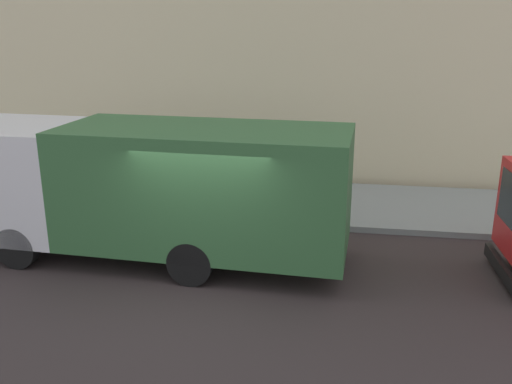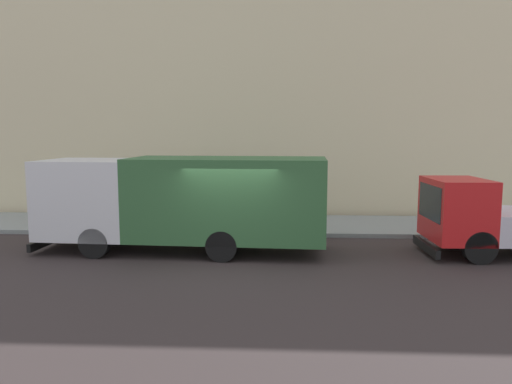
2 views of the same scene
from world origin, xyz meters
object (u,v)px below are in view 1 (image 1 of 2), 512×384
at_px(pedestrian_walking, 156,175).
at_px(traffic_cone_orange, 2,190).
at_px(large_utility_truck, 143,184).
at_px(street_sign_post, 188,159).

xyz_separation_m(pedestrian_walking, traffic_cone_orange, (-0.05, 4.18, -0.57)).
height_order(pedestrian_walking, traffic_cone_orange, pedestrian_walking).
bearing_deg(large_utility_truck, traffic_cone_orange, 65.45).
xyz_separation_m(large_utility_truck, traffic_cone_orange, (2.50, 4.82, -1.10)).
distance_m(large_utility_truck, traffic_cone_orange, 5.54).
bearing_deg(traffic_cone_orange, pedestrian_walking, -89.27).
xyz_separation_m(large_utility_truck, street_sign_post, (2.46, -0.22, -0.07)).
height_order(large_utility_truck, pedestrian_walking, large_utility_truck).
relative_size(pedestrian_walking, street_sign_post, 0.74).
bearing_deg(street_sign_post, large_utility_truck, 174.96).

